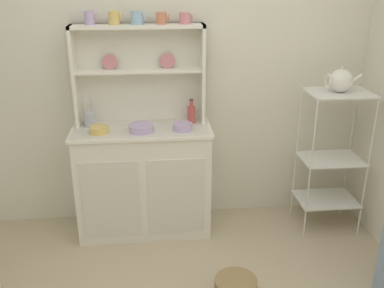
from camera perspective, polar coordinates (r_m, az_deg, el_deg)
name	(u,v)px	position (r m, az deg, el deg)	size (l,w,h in m)	color
wall_back	(162,68)	(3.38, -3.96, 9.94)	(3.84, 0.05, 2.50)	silver
hutch_cabinet	(144,179)	(3.39, -6.33, -4.56)	(1.03, 0.45, 0.86)	white
hutch_shelf_unit	(139,67)	(3.28, -6.92, 10.02)	(0.96, 0.18, 0.73)	silver
bakers_rack	(332,150)	(3.49, 17.85, -0.76)	(0.46, 0.34, 1.12)	silver
cup_lilac_0	(90,18)	(3.21, -13.23, 15.76)	(0.08, 0.07, 0.09)	#B79ECC
cup_gold_1	(114,18)	(3.19, -10.14, 15.95)	(0.09, 0.08, 0.09)	#DBB760
cup_sky_2	(137,18)	(3.19, -7.21, 16.07)	(0.10, 0.08, 0.09)	#8EB2D1
cup_terracotta_3	(162,18)	(3.19, -3.95, 16.11)	(0.09, 0.08, 0.08)	#C67556
cup_rose_4	(185,18)	(3.20, -0.93, 16.13)	(0.09, 0.08, 0.08)	#D17A84
bowl_mixing_large	(99,130)	(3.18, -12.05, 1.85)	(0.14, 0.14, 0.05)	#DBB760
bowl_floral_medium	(141,128)	(3.16, -6.66, 2.08)	(0.18, 0.18, 0.05)	#B79ECC
bowl_cream_small	(183,127)	(3.16, -1.24, 2.27)	(0.14, 0.14, 0.05)	#B79ECC
jam_bottle	(191,114)	(3.31, -0.09, 3.99)	(0.06, 0.06, 0.18)	#B74C47
utensil_jar	(90,119)	(3.32, -13.21, 3.26)	(0.08, 0.08, 0.25)	#B2B7C6
porcelain_teapot	(341,81)	(3.33, 18.89, 7.86)	(0.26, 0.17, 0.19)	white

